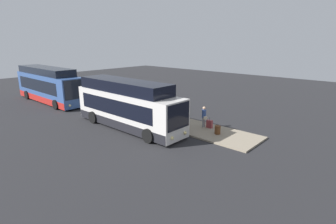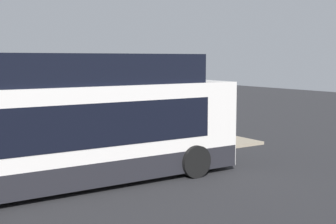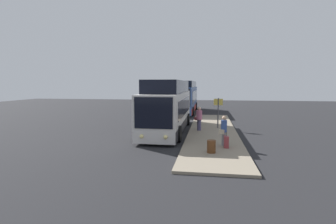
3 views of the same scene
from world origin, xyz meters
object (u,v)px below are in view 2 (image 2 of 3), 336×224
suitcase (150,136)px  passenger_boarding (43,138)px  bus_lead (68,127)px  passenger_waiting (142,123)px  trash_bin (185,136)px

suitcase → passenger_boarding: bearing=-162.0°
bus_lead → passenger_waiting: (4.81, 3.96, -0.69)m
bus_lead → passenger_boarding: 2.47m
passenger_waiting → suitcase: (0.47, 0.13, -0.62)m
passenger_waiting → suitcase: passenger_waiting is taller
passenger_waiting → suitcase: size_ratio=1.96×
bus_lead → suitcase: bearing=37.7°
bus_lead → suitcase: 6.81m
passenger_boarding → trash_bin: size_ratio=2.75×
bus_lead → passenger_waiting: size_ratio=6.32×
bus_lead → passenger_boarding: bearing=89.3°
passenger_waiting → suitcase: 0.79m
passenger_waiting → trash_bin: bearing=98.6°
suitcase → passenger_waiting: bearing=-165.1°
passenger_boarding → trash_bin: 6.60m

